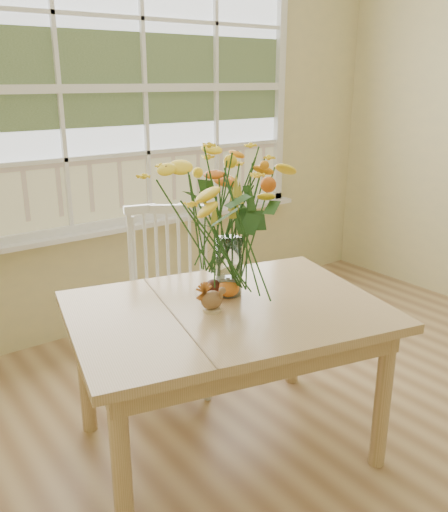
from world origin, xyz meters
TOP-DOWN VIEW (x-y plane):
  - floor at (0.00, 0.00)m, footprint 4.00×4.50m
  - wall_back at (0.00, 2.25)m, footprint 4.00×0.02m
  - window at (0.00, 2.21)m, footprint 2.42×0.12m
  - dining_table at (-0.45, 0.76)m, footprint 1.47×1.20m
  - windsor_chair at (-0.34, 1.42)m, footprint 0.60×0.59m
  - flower_vase at (-0.36, 0.87)m, footprint 0.54×0.54m
  - pumpkin at (-0.38, 0.84)m, footprint 0.10×0.10m
  - turkey_figurine at (-0.53, 0.76)m, footprint 0.10×0.08m
  - dark_gourd at (-0.43, 0.88)m, footprint 0.13×0.09m

SIDE VIEW (x-z plane):
  - floor at x=0.00m, z-range -0.01..0.00m
  - windsor_chair at x=-0.34m, z-range 0.06..1.01m
  - dining_table at x=-0.45m, z-range 0.25..0.95m
  - dark_gourd at x=-0.43m, z-range 0.69..0.76m
  - pumpkin at x=-0.38m, z-range 0.69..0.77m
  - turkey_figurine at x=-0.53m, z-range 0.68..0.80m
  - flower_vase at x=-0.36m, z-range 0.76..1.40m
  - wall_back at x=0.00m, z-range 0.00..2.70m
  - window at x=0.00m, z-range 0.66..2.40m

